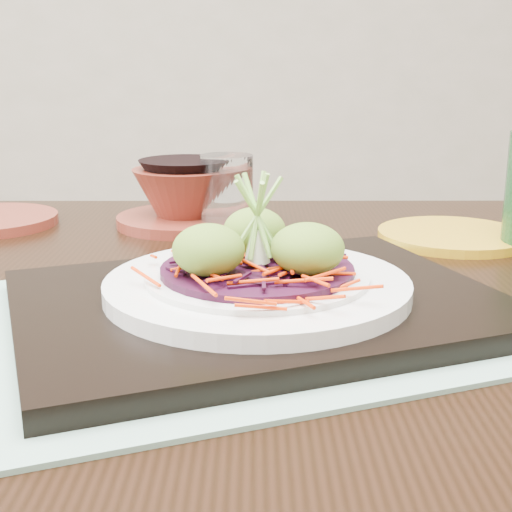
{
  "coord_description": "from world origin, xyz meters",
  "views": [
    {
      "loc": [
        0.06,
        -0.54,
        1.0
      ],
      "look_at": [
        0.08,
        0.02,
        0.85
      ],
      "focal_mm": 50.0,
      "sensor_mm": 36.0,
      "label": 1
    }
  ],
  "objects_px": {
    "serving_tray": "(257,304)",
    "dining_table": "(230,395)",
    "white_plate": "(257,285)",
    "terracotta_bowl_set": "(184,200)",
    "yellow_plate": "(453,236)",
    "water_glass": "(227,193)"
  },
  "relations": [
    {
      "from": "serving_tray",
      "to": "terracotta_bowl_set",
      "type": "distance_m",
      "value": 0.35
    },
    {
      "from": "white_plate",
      "to": "water_glass",
      "type": "distance_m",
      "value": 0.32
    },
    {
      "from": "serving_tray",
      "to": "dining_table",
      "type": "bearing_deg",
      "value": 87.84
    },
    {
      "from": "terracotta_bowl_set",
      "to": "dining_table",
      "type": "bearing_deg",
      "value": -78.74
    },
    {
      "from": "dining_table",
      "to": "terracotta_bowl_set",
      "type": "relative_size",
      "value": 6.88
    },
    {
      "from": "dining_table",
      "to": "yellow_plate",
      "type": "height_order",
      "value": "yellow_plate"
    },
    {
      "from": "water_glass",
      "to": "yellow_plate",
      "type": "height_order",
      "value": "water_glass"
    },
    {
      "from": "white_plate",
      "to": "yellow_plate",
      "type": "distance_m",
      "value": 0.35
    },
    {
      "from": "white_plate",
      "to": "terracotta_bowl_set",
      "type": "bearing_deg",
      "value": 102.26
    },
    {
      "from": "terracotta_bowl_set",
      "to": "serving_tray",
      "type": "bearing_deg",
      "value": -77.74
    },
    {
      "from": "dining_table",
      "to": "white_plate",
      "type": "distance_m",
      "value": 0.16
    },
    {
      "from": "terracotta_bowl_set",
      "to": "yellow_plate",
      "type": "xyz_separation_m",
      "value": [
        0.31,
        -0.09,
        -0.03
      ]
    },
    {
      "from": "dining_table",
      "to": "serving_tray",
      "type": "xyz_separation_m",
      "value": [
        0.02,
        -0.08,
        0.12
      ]
    },
    {
      "from": "serving_tray",
      "to": "water_glass",
      "type": "distance_m",
      "value": 0.32
    },
    {
      "from": "water_glass",
      "to": "white_plate",
      "type": "bearing_deg",
      "value": -86.16
    },
    {
      "from": "white_plate",
      "to": "water_glass",
      "type": "relative_size",
      "value": 2.66
    },
    {
      "from": "terracotta_bowl_set",
      "to": "water_glass",
      "type": "bearing_deg",
      "value": -25.83
    },
    {
      "from": "serving_tray",
      "to": "yellow_plate",
      "type": "relative_size",
      "value": 2.18
    },
    {
      "from": "yellow_plate",
      "to": "dining_table",
      "type": "bearing_deg",
      "value": -146.56
    },
    {
      "from": "dining_table",
      "to": "water_glass",
      "type": "bearing_deg",
      "value": 92.49
    },
    {
      "from": "serving_tray",
      "to": "white_plate",
      "type": "distance_m",
      "value": 0.02
    },
    {
      "from": "serving_tray",
      "to": "yellow_plate",
      "type": "bearing_deg",
      "value": 28.44
    }
  ]
}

